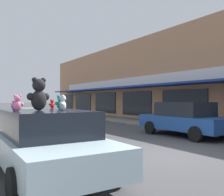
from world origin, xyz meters
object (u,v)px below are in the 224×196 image
teddy_bear_giant (39,95)px  parked_car_far_center (185,119)px  teddy_bear_white (63,103)px  teddy_bear_teal (60,102)px  teddy_bear_purple (14,106)px  teddy_bear_pink (17,103)px  plush_art_car (45,140)px  teddy_bear_red (52,104)px

teddy_bear_giant → parked_car_far_center: teddy_bear_giant is taller
teddy_bear_white → teddy_bear_teal: (0.28, 0.91, 0.01)m
teddy_bear_purple → teddy_bear_white: bearing=-174.0°
teddy_bear_giant → teddy_bear_teal: size_ratio=2.03×
teddy_bear_pink → parked_car_far_center: 8.56m
teddy_bear_white → teddy_bear_purple: teddy_bear_white is taller
teddy_bear_white → teddy_bear_purple: size_ratio=1.58×
teddy_bear_white → teddy_bear_teal: teddy_bear_teal is taller
plush_art_car → teddy_bear_giant: 1.07m
teddy_bear_pink → teddy_bear_red: 1.83m
plush_art_car → teddy_bear_giant: (-0.16, -0.03, 1.06)m
teddy_bear_white → teddy_bear_pink: same height
plush_art_car → teddy_bear_red: (0.57, 1.20, 0.82)m
teddy_bear_red → teddy_bear_teal: 0.68m
plush_art_car → teddy_bear_white: size_ratio=13.46×
teddy_bear_teal → teddy_bear_giant: bearing=39.7°
teddy_bear_giant → teddy_bear_teal: (0.71, 0.55, -0.18)m
teddy_bear_pink → parked_car_far_center: size_ratio=0.08×
teddy_bear_giant → parked_car_far_center: 8.07m
plush_art_car → teddy_bear_teal: teddy_bear_teal is taller
plush_art_car → teddy_bear_purple: bearing=175.6°
plush_art_car → teddy_bear_white: bearing=-54.6°
teddy_bear_purple → parked_car_far_center: (8.14, 2.36, -0.76)m
plush_art_car → parked_car_far_center: bearing=18.8°
teddy_bear_pink → teddy_bear_purple: bearing=-65.8°
teddy_bear_white → teddy_bear_pink: size_ratio=1.00×
teddy_bear_giant → teddy_bear_pink: teddy_bear_giant is taller
teddy_bear_purple → parked_car_far_center: teddy_bear_purple is taller
plush_art_car → teddy_bear_red: teddy_bear_red is taller
plush_art_car → teddy_bear_red: bearing=65.4°
teddy_bear_giant → teddy_bear_red: 1.45m
teddy_bear_purple → teddy_bear_pink: size_ratio=0.63×
teddy_bear_white → parked_car_far_center: size_ratio=0.08×
plush_art_car → parked_car_far_center: 7.85m
teddy_bear_teal → parked_car_far_center: 7.22m
teddy_bear_teal → plush_art_car: bearing=45.6°
teddy_bear_giant → teddy_bear_purple: 0.57m
plush_art_car → parked_car_far_center: parked_car_far_center is taller
plush_art_car → teddy_bear_purple: (-0.67, 0.06, 0.81)m
teddy_bear_giant → teddy_bear_purple: (-0.51, 0.09, -0.25)m
teddy_bear_purple → parked_car_far_center: bearing=-132.1°
plush_art_car → teddy_bear_red: size_ratio=18.64×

